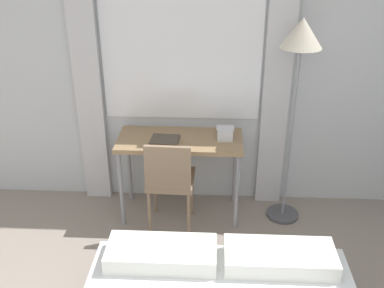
# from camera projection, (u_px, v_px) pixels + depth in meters

# --- Properties ---
(wall_back_with_window) EXTENTS (5.33, 0.13, 2.70)m
(wall_back_with_window) POSITION_uv_depth(u_px,v_px,m) (204.00, 64.00, 3.95)
(wall_back_with_window) COLOR silver
(wall_back_with_window) RESTS_ON ground_plane
(desk) EXTENTS (1.09, 0.49, 0.78)m
(desk) POSITION_uv_depth(u_px,v_px,m) (180.00, 146.00, 3.96)
(desk) COLOR #937551
(desk) RESTS_ON ground_plane
(desk_chair) EXTENTS (0.41, 0.41, 0.88)m
(desk_chair) POSITION_uv_depth(u_px,v_px,m) (170.00, 178.00, 3.83)
(desk_chair) COLOR #8C7259
(desk_chair) RESTS_ON ground_plane
(standing_lamp) EXTENTS (0.33, 0.33, 1.83)m
(standing_lamp) POSITION_uv_depth(u_px,v_px,m) (300.00, 56.00, 3.54)
(standing_lamp) COLOR #4C4C51
(standing_lamp) RESTS_ON ground_plane
(telephone) EXTENTS (0.15, 0.18, 0.11)m
(telephone) POSITION_uv_depth(u_px,v_px,m) (225.00, 133.00, 3.91)
(telephone) COLOR silver
(telephone) RESTS_ON desk
(book) EXTENTS (0.25, 0.22, 0.02)m
(book) POSITION_uv_depth(u_px,v_px,m) (165.00, 140.00, 3.87)
(book) COLOR #4C4238
(book) RESTS_ON desk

